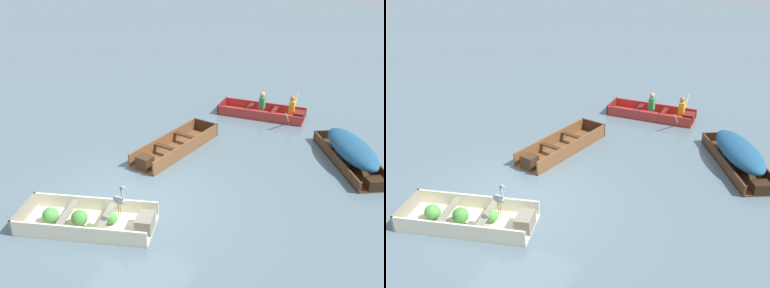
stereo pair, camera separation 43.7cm
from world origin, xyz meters
TOP-DOWN VIEW (x-y plane):
  - ground_plane at (0.00, 0.00)m, footprint 80.00×80.00m
  - dinghy_cream_foreground at (-0.51, -1.16)m, footprint 3.24×1.87m
  - skiff_wooden_brown_near_moored at (-0.22, 2.92)m, footprint 1.65×3.43m
  - skiff_dark_varnish_mid_moored at (4.81, 4.13)m, footprint 2.37×3.37m
  - rowboat_red_with_crew at (1.78, 6.83)m, footprint 3.09×2.27m
  - heron_on_dinghy at (0.30, -1.11)m, footprint 0.46×0.22m

SIDE VIEW (x-z plane):
  - ground_plane at x=0.00m, z-range 0.00..0.00m
  - skiff_wooden_brown_near_moored at x=-0.22m, z-range -0.06..0.36m
  - dinghy_cream_foreground at x=-0.51m, z-range -0.05..0.36m
  - rowboat_red_with_crew at x=1.78m, z-range -0.27..0.64m
  - skiff_dark_varnish_mid_moored at x=4.81m, z-range 0.04..0.77m
  - heron_on_dinghy at x=0.30m, z-range 0.45..1.29m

